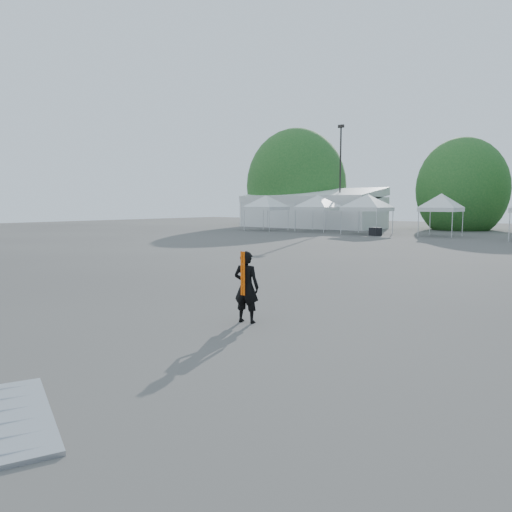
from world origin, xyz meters
The scene contains 11 objects.
ground centered at (0.00, 0.00, 0.00)m, with size 120.00×120.00×0.00m, color #474442.
marquee centered at (-22.00, 35.00, 1.97)m, with size 15.00×6.25×4.23m.
light_pole_west centered at (-18.00, 34.00, 5.77)m, with size 0.60×0.25×10.30m.
tree_far_w centered at (-26.00, 38.00, 4.54)m, with size 4.80×4.80×7.30m.
tree_mid_w centered at (-8.00, 40.00, 3.93)m, with size 4.16×4.16×6.33m.
tent_a centered at (-22.12, 27.26, 3.06)m, with size 4.51×4.51×3.88m.
tent_b centered at (-17.38, 28.91, 3.06)m, with size 4.59×4.59×3.88m.
tent_c centered at (-12.00, 27.93, 3.06)m, with size 4.75×4.75×3.88m.
tent_d centered at (-6.19, 28.79, 3.06)m, with size 3.90×3.90×3.88m.
man centered at (0.13, -2.40, 0.78)m, with size 0.64×0.50×1.55m.
crate_west centered at (-10.49, 26.37, 0.32)m, with size 0.83×0.64×0.64m, color black.
Camera 1 is at (6.86, -10.46, 2.54)m, focal length 35.00 mm.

